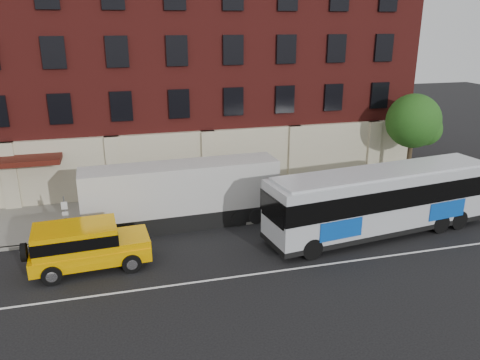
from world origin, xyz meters
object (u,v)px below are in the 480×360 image
object	(u,v)px
sign_pole	(66,216)
shipping_container	(182,195)
city_bus	(383,199)
yellow_suv	(84,244)
street_tree	(414,123)

from	to	relation	value
sign_pole	shipping_container	world-z (taller)	shipping_container
shipping_container	sign_pole	bearing A→B (deg)	-173.81
city_bus	yellow_suv	size ratio (longest dim) A/B	2.33
yellow_suv	shipping_container	world-z (taller)	shipping_container
street_tree	shipping_container	xyz separation A→B (m)	(-16.02, -2.68, -2.65)
city_bus	shipping_container	bearing A→B (deg)	159.54
street_tree	city_bus	bearing A→B (deg)	-132.67
sign_pole	street_tree	bearing A→B (deg)	8.61
sign_pole	street_tree	distance (m)	22.49
sign_pole	city_bus	bearing A→B (deg)	-10.93
sign_pole	shipping_container	size ratio (longest dim) A/B	0.23
city_bus	street_tree	bearing A→B (deg)	47.33
city_bus	yellow_suv	distance (m)	15.12
street_tree	yellow_suv	xyz separation A→B (m)	(-21.04, -6.40, -3.19)
yellow_suv	shipping_container	xyz separation A→B (m)	(5.02, 3.72, 0.53)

